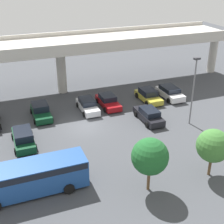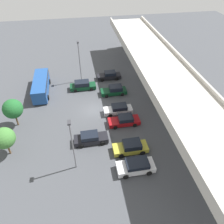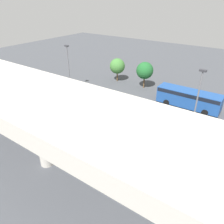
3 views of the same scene
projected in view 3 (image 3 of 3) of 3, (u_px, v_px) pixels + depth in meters
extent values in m
plane|color=#424449|center=(113.00, 118.00, 29.03)|extent=(106.31, 106.31, 0.00)
cube|color=#BCB7AD|center=(37.00, 103.00, 18.03)|extent=(49.61, 7.90, 0.90)
cube|color=#BCB7AD|center=(69.00, 81.00, 20.42)|extent=(49.61, 0.30, 0.55)
cylinder|color=#BCB7AD|center=(43.00, 138.00, 19.69)|extent=(1.26, 1.26, 6.08)
cube|color=black|center=(170.00, 159.00, 20.86)|extent=(1.77, 4.73, 0.71)
cube|color=black|center=(170.00, 155.00, 20.37)|extent=(1.63, 2.21, 0.63)
cylinder|color=black|center=(167.00, 150.00, 22.48)|extent=(0.22, 0.69, 0.69)
cylinder|color=black|center=(184.00, 156.00, 21.55)|extent=(0.22, 0.69, 0.69)
cylinder|color=black|center=(155.00, 166.00, 20.36)|extent=(0.22, 0.69, 0.69)
cylinder|color=black|center=(173.00, 174.00, 19.44)|extent=(0.22, 0.69, 0.69)
cube|color=#0C381E|center=(165.00, 126.00, 26.25)|extent=(1.85, 4.79, 0.70)
cube|color=black|center=(166.00, 120.00, 26.02)|extent=(1.71, 2.68, 0.74)
cylinder|color=black|center=(167.00, 135.00, 24.81)|extent=(0.22, 0.60, 0.60)
cylinder|color=black|center=(152.00, 130.00, 25.77)|extent=(0.22, 0.60, 0.60)
cylinder|color=black|center=(176.00, 124.00, 26.94)|extent=(0.22, 0.60, 0.60)
cylinder|color=black|center=(162.00, 120.00, 27.90)|extent=(0.22, 0.60, 0.60)
cube|color=#0C381E|center=(122.00, 140.00, 23.73)|extent=(1.88, 4.66, 0.68)
cube|color=black|center=(120.00, 136.00, 23.12)|extent=(1.73, 2.29, 0.76)
cylinder|color=black|center=(122.00, 132.00, 25.35)|extent=(0.22, 0.60, 0.60)
cylinder|color=black|center=(136.00, 138.00, 24.38)|extent=(0.22, 0.60, 0.60)
cylinder|color=black|center=(107.00, 145.00, 23.28)|extent=(0.22, 0.60, 0.60)
cylinder|color=black|center=(122.00, 151.00, 22.30)|extent=(0.22, 0.60, 0.60)
cube|color=silver|center=(85.00, 123.00, 26.74)|extent=(1.75, 4.62, 0.70)
cube|color=black|center=(84.00, 119.00, 26.28)|extent=(1.61, 2.40, 0.61)
cylinder|color=black|center=(87.00, 118.00, 28.32)|extent=(0.22, 0.64, 0.64)
cylinder|color=black|center=(98.00, 122.00, 27.42)|extent=(0.22, 0.64, 0.64)
cylinder|color=black|center=(72.00, 127.00, 26.26)|extent=(0.22, 0.64, 0.64)
cylinder|color=black|center=(83.00, 132.00, 25.36)|extent=(0.22, 0.64, 0.64)
cube|color=maroon|center=(67.00, 118.00, 27.91)|extent=(1.87, 4.80, 0.65)
cube|color=black|center=(65.00, 114.00, 27.44)|extent=(1.72, 2.20, 0.63)
cylinder|color=black|center=(70.00, 113.00, 29.55)|extent=(0.22, 0.61, 0.61)
cylinder|color=black|center=(80.00, 117.00, 28.58)|extent=(0.22, 0.61, 0.61)
cylinder|color=black|center=(53.00, 122.00, 27.41)|extent=(0.22, 0.61, 0.61)
cylinder|color=black|center=(64.00, 127.00, 26.44)|extent=(0.22, 0.61, 0.61)
cube|color=black|center=(79.00, 98.00, 33.19)|extent=(1.78, 4.71, 0.72)
cube|color=black|center=(79.00, 94.00, 33.01)|extent=(1.64, 2.38, 0.62)
cylinder|color=black|center=(76.00, 104.00, 31.78)|extent=(0.22, 0.65, 0.65)
cylinder|color=black|center=(67.00, 101.00, 32.71)|extent=(0.22, 0.65, 0.65)
cylinder|color=black|center=(89.00, 98.00, 33.88)|extent=(0.22, 0.65, 0.65)
cylinder|color=black|center=(81.00, 95.00, 34.81)|extent=(0.22, 0.65, 0.65)
cube|color=gold|center=(41.00, 106.00, 30.91)|extent=(1.90, 4.65, 0.65)
cube|color=black|center=(39.00, 102.00, 30.45)|extent=(1.75, 2.37, 0.73)
cylinder|color=black|center=(45.00, 102.00, 32.52)|extent=(0.22, 0.71, 0.71)
cylinder|color=black|center=(54.00, 105.00, 31.53)|extent=(0.22, 0.71, 0.71)
cylinder|color=black|center=(28.00, 109.00, 30.45)|extent=(0.22, 0.71, 0.71)
cylinder|color=black|center=(37.00, 113.00, 29.46)|extent=(0.22, 0.71, 0.71)
cube|color=silver|center=(28.00, 100.00, 32.55)|extent=(1.97, 4.65, 0.76)
cube|color=black|center=(26.00, 96.00, 32.10)|extent=(1.81, 2.75, 0.56)
cylinder|color=black|center=(32.00, 96.00, 34.20)|extent=(0.22, 0.69, 0.69)
cylinder|color=black|center=(40.00, 100.00, 33.18)|extent=(0.22, 0.69, 0.69)
cylinder|color=black|center=(16.00, 103.00, 32.13)|extent=(0.22, 0.69, 0.69)
cylinder|color=black|center=(24.00, 107.00, 31.10)|extent=(0.22, 0.69, 0.69)
cube|color=#1E478C|center=(189.00, 98.00, 31.10)|extent=(8.82, 2.41, 2.30)
cube|color=black|center=(190.00, 93.00, 30.72)|extent=(8.64, 2.46, 0.51)
cylinder|color=black|center=(166.00, 103.00, 32.06)|extent=(0.87, 0.29, 0.87)
cylinder|color=black|center=(173.00, 97.00, 33.83)|extent=(0.87, 0.29, 0.87)
cylinder|color=black|center=(205.00, 113.00, 29.29)|extent=(0.87, 0.29, 0.87)
cylinder|color=black|center=(209.00, 106.00, 31.05)|extent=(0.87, 0.29, 0.87)
cylinder|color=slate|center=(196.00, 107.00, 23.16)|extent=(0.16, 0.16, 7.79)
cube|color=#333338|center=(203.00, 71.00, 21.27)|extent=(0.70, 0.35, 0.20)
cylinder|color=slate|center=(69.00, 70.00, 35.36)|extent=(0.16, 0.16, 7.38)
cube|color=#333338|center=(66.00, 46.00, 33.56)|extent=(0.70, 0.35, 0.20)
cylinder|color=brown|center=(144.00, 83.00, 37.89)|extent=(0.24, 0.24, 1.88)
sphere|color=#1E5B28|center=(145.00, 71.00, 36.86)|extent=(2.89, 2.89, 2.89)
cylinder|color=brown|center=(117.00, 77.00, 40.95)|extent=(0.24, 0.24, 1.69)
sphere|color=#3D7533|center=(117.00, 66.00, 39.99)|extent=(2.78, 2.78, 2.78)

